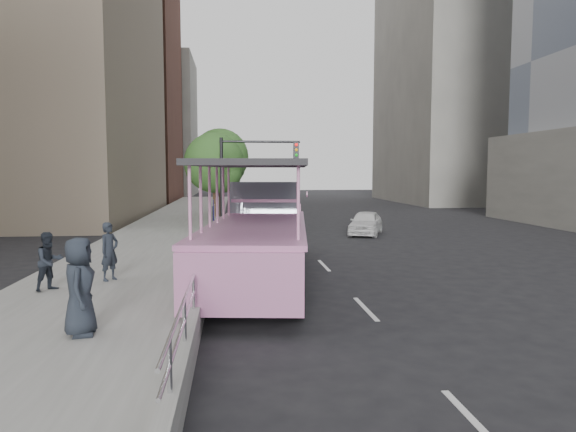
# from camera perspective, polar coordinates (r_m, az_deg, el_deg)

# --- Properties ---
(ground) EXTENTS (160.00, 160.00, 0.00)m
(ground) POSITION_cam_1_polar(r_m,az_deg,el_deg) (15.01, 2.91, -8.36)
(ground) COLOR black
(sidewalk) EXTENTS (5.50, 80.00, 0.30)m
(sidewalk) POSITION_cam_1_polar(r_m,az_deg,el_deg) (24.89, -14.02, -2.81)
(sidewalk) COLOR gray
(sidewalk) RESTS_ON ground
(kerb_wall) EXTENTS (0.24, 30.00, 0.36)m
(kerb_wall) POSITION_cam_1_polar(r_m,az_deg,el_deg) (16.71, -8.85, -5.36)
(kerb_wall) COLOR #9D9D98
(kerb_wall) RESTS_ON sidewalk
(guardrail) EXTENTS (0.07, 22.00, 0.71)m
(guardrail) POSITION_cam_1_polar(r_m,az_deg,el_deg) (16.61, -8.88, -3.11)
(guardrail) COLOR silver
(guardrail) RESTS_ON kerb_wall
(duck_boat) EXTENTS (4.10, 11.53, 3.75)m
(duck_boat) POSITION_cam_1_polar(r_m,az_deg,el_deg) (16.43, -3.14, -2.27)
(duck_boat) COLOR black
(duck_boat) RESTS_ON ground
(car) EXTENTS (2.91, 4.16, 1.31)m
(car) POSITION_cam_1_polar(r_m,az_deg,el_deg) (28.39, 8.62, -0.74)
(car) COLOR silver
(car) RESTS_ON ground
(pedestrian_near) EXTENTS (0.69, 0.74, 1.70)m
(pedestrian_near) POSITION_cam_1_polar(r_m,az_deg,el_deg) (15.77, -19.23, -3.74)
(pedestrian_near) COLOR #212831
(pedestrian_near) RESTS_ON sidewalk
(pedestrian_mid) EXTENTS (0.94, 0.96, 1.57)m
(pedestrian_mid) POSITION_cam_1_polar(r_m,az_deg,el_deg) (15.06, -24.99, -4.59)
(pedestrian_mid) COLOR #212831
(pedestrian_mid) RESTS_ON sidewalk
(pedestrian_far) EXTENTS (0.72, 1.00, 1.91)m
(pedestrian_far) POSITION_cam_1_polar(r_m,az_deg,el_deg) (10.73, -22.16, -7.27)
(pedestrian_far) COLOR #212831
(pedestrian_far) RESTS_ON sidewalk
(parking_sign) EXTENTS (0.08, 0.56, 2.47)m
(parking_sign) POSITION_cam_1_polar(r_m,az_deg,el_deg) (18.25, -8.26, -1.00)
(parking_sign) COLOR black
(parking_sign) RESTS_ON ground
(traffic_signal) EXTENTS (4.20, 0.32, 5.20)m
(traffic_signal) POSITION_cam_1_polar(r_m,az_deg,el_deg) (26.93, -4.84, 5.05)
(traffic_signal) COLOR black
(traffic_signal) RESTS_ON ground
(street_tree_near) EXTENTS (3.52, 3.52, 5.72)m
(street_tree_near) POSITION_cam_1_polar(r_m,az_deg,el_deg) (30.37, -8.02, 5.62)
(street_tree_near) COLOR #3A251A
(street_tree_near) RESTS_ON ground
(street_tree_far) EXTENTS (3.97, 3.97, 6.45)m
(street_tree_far) POSITION_cam_1_polar(r_m,az_deg,el_deg) (36.37, -7.39, 6.28)
(street_tree_far) COLOR #3A251A
(street_tree_far) RESTS_ON ground
(midrise_brick) EXTENTS (18.00, 16.00, 26.00)m
(midrise_brick) POSITION_cam_1_polar(r_m,az_deg,el_deg) (65.07, -20.53, 13.11)
(midrise_brick) COLOR brown
(midrise_brick) RESTS_ON ground
(midrise_stone_a) EXTENTS (20.00, 20.00, 32.00)m
(midrise_stone_a) POSITION_cam_1_polar(r_m,az_deg,el_deg) (64.35, 20.98, 15.91)
(midrise_stone_a) COLOR gray
(midrise_stone_a) RESTS_ON ground
(midrise_stone_b) EXTENTS (16.00, 14.00, 20.00)m
(midrise_stone_b) POSITION_cam_1_polar(r_m,az_deg,el_deg) (79.88, -16.16, 9.50)
(midrise_stone_b) COLOR gray
(midrise_stone_b) RESTS_ON ground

